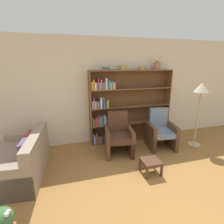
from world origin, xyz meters
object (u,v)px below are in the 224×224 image
Objects in this scene: bookshelf at (123,107)px; armchair_cushioned at (160,131)px; bowl_brass at (106,68)px; vase_tall at (157,66)px; couch at (21,161)px; footstool at (151,163)px; bowl_stoneware at (123,67)px; armchair_leather at (119,136)px; floor_lamp at (201,93)px; potted_plant at (1,221)px; bowl_terracotta at (142,68)px.

bookshelf is 2.30× the size of armchair_cushioned.
bowl_brass is 1.41m from vase_tall.
vase_tall is 0.14× the size of couch.
vase_tall is at bearing 60.03° from footstool.
bookshelf is 6.47× the size of footstool.
bowl_stoneware is at bearing 91.30° from footstool.
vase_tall is 0.23× the size of armchair_leather.
couch is at bearing -177.62° from floor_lamp.
armchair_cushioned is at bearing 51.17° from footstool.
footstool is 0.96× the size of potted_plant.
potted_plant reaches higher than footstool.
couch is 3.23m from armchair_cushioned.
bowl_stoneware is 3.76m from potted_plant.
footstool is at bearing -73.76° from bowl_brass.
couch is 1.61× the size of armchair_leather.
vase_tall reaches higher than floor_lamp.
bowl_brass is 3.48m from potted_plant.
vase_tall is 0.64× the size of footstool.
potted_plant is at bearing 36.29° from armchair_cushioned.
armchair_cushioned is at bearing -78.71° from couch.
bowl_brass is 2.44m from footstool.
armchair_cushioned is 1.37m from floor_lamp.
bowl_brass is at bearing -57.88° from couch.
bookshelf is 2.30× the size of armchair_leather.
bowl_stoneware is at bearing -143.42° from bookshelf.
bowl_stoneware is 0.90× the size of vase_tall.
bookshelf reaches higher than floor_lamp.
armchair_leather is at bearing 38.00° from potted_plant.
armchair_cushioned is 2.69× the size of potted_plant.
potted_plant is at bearing -130.58° from bowl_brass.
bookshelf reaches higher than armchair_cushioned.
bookshelf is at bearing 154.35° from floor_lamp.
bookshelf is 1.44m from vase_tall.
potted_plant is at bearing -165.19° from footstool.
bowl_stoneware reaches higher than bookshelf.
bowl_stoneware is at bearing -104.97° from armchair_leather.
bookshelf is 10.06× the size of vase_tall.
couch is 2.50m from footstool.
bowl_brass is at bearing 180.00° from bowl_stoneware.
footstool is (0.34, -0.98, -0.19)m from armchair_leather.
floor_lamp is at bearing -82.44° from couch.
bowl_brass reaches higher than footstool.
bowl_stoneware is 0.13× the size of couch.
bowl_terracotta is at bearing 0.00° from bowl_stoneware.
bowl_terracotta is 2.46m from footstool.
couch is at bearing 15.57° from armchair_cushioned.
armchair_cushioned is (1.13, 0.00, 0.00)m from armchair_leather.
bowl_terracotta is 0.44m from vase_tall.
armchair_leather is 2.30m from floor_lamp.
bookshelf is 6.18× the size of potted_plant.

